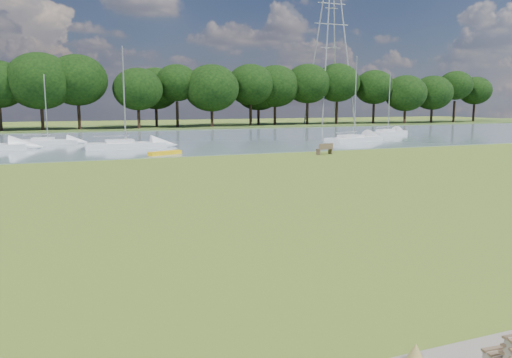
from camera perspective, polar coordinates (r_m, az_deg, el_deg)
name	(u,v)px	position (r m, az deg, el deg)	size (l,w,h in m)	color
ground	(245,213)	(21.02, -1.32, -3.87)	(220.00, 220.00, 0.00)	olive
river	(121,141)	(61.79, -15.20, 4.22)	(220.00, 40.00, 0.10)	slate
far_bank	(99,129)	(91.60, -17.46, 5.52)	(220.00, 20.00, 0.40)	#4C6626
riverbank_bench	(325,149)	(44.55, 7.89, 3.43)	(1.67, 0.78, 0.99)	brown
kayak	(165,153)	(44.30, -10.37, 2.96)	(3.15, 0.74, 0.32)	yellow
pylon	(331,21)	(104.42, 8.61, 17.39)	(7.45, 5.22, 32.35)	#A4A4A4
tree_line	(150,87)	(88.61, -12.00, 10.29)	(159.83, 10.06, 12.18)	black
sailboat_1	(388,132)	(71.44, 14.81, 5.25)	(7.49, 4.70, 8.52)	silver
sailboat_3	(125,143)	(51.22, -14.74, 4.00)	(7.69, 2.22, 9.91)	silver
sailboat_4	(47,140)	(59.18, -22.75, 4.12)	(6.45, 2.88, 7.50)	silver
sailboat_5	(354,137)	(59.08, 11.10, 4.68)	(8.40, 4.85, 9.71)	silver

